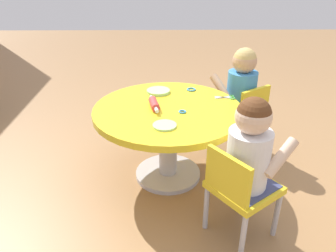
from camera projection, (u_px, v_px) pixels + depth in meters
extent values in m
plane|color=#9E7247|center=(168.00, 175.00, 2.27)|extent=(10.00, 10.00, 0.00)
cylinder|color=silver|center=(168.00, 173.00, 2.26)|extent=(0.44, 0.44, 0.03)
cylinder|color=silver|center=(168.00, 146.00, 2.16)|extent=(0.12, 0.12, 0.47)
cylinder|color=yellow|center=(168.00, 111.00, 2.04)|extent=(0.93, 0.93, 0.04)
cylinder|color=#B7B7BC|center=(277.00, 214.00, 1.72)|extent=(0.03, 0.03, 0.28)
cylinder|color=#B7B7BC|center=(239.00, 189.00, 1.91)|extent=(0.03, 0.03, 0.28)
cylinder|color=#B7B7BC|center=(243.00, 237.00, 1.58)|extent=(0.03, 0.03, 0.28)
cylinder|color=#B7B7BC|center=(206.00, 208.00, 1.77)|extent=(0.03, 0.03, 0.28)
cube|color=yellow|center=(244.00, 187.00, 1.67)|extent=(0.42, 0.42, 0.04)
cube|color=yellow|center=(228.00, 176.00, 1.54)|extent=(0.23, 0.18, 0.22)
cube|color=#3F4772|center=(244.00, 187.00, 1.67)|extent=(0.37, 0.38, 0.04)
cylinder|color=white|center=(248.00, 159.00, 1.59)|extent=(0.21, 0.21, 0.30)
sphere|color=beige|center=(253.00, 117.00, 1.49)|extent=(0.17, 0.17, 0.17)
sphere|color=#593319|center=(254.00, 114.00, 1.48)|extent=(0.16, 0.16, 0.16)
cylinder|color=beige|center=(280.00, 158.00, 1.56)|extent=(0.17, 0.20, 0.17)
cylinder|color=beige|center=(245.00, 139.00, 1.71)|extent=(0.17, 0.20, 0.17)
cylinder|color=#B7B7BC|center=(237.00, 121.00, 2.69)|extent=(0.03, 0.03, 0.28)
cylinder|color=#B7B7BC|center=(213.00, 130.00, 2.56)|extent=(0.03, 0.03, 0.28)
cylinder|color=#B7B7BC|center=(261.00, 134.00, 2.50)|extent=(0.03, 0.03, 0.28)
cylinder|color=#B7B7BC|center=(237.00, 144.00, 2.37)|extent=(0.03, 0.03, 0.28)
cube|color=yellow|center=(239.00, 113.00, 2.46)|extent=(0.42, 0.42, 0.04)
cube|color=yellow|center=(255.00, 103.00, 2.30)|extent=(0.17, 0.24, 0.22)
cube|color=#3F4772|center=(239.00, 113.00, 2.46)|extent=(0.38, 0.37, 0.04)
cylinder|color=#3F8CCC|center=(241.00, 92.00, 2.38)|extent=(0.21, 0.21, 0.30)
sphere|color=tan|center=(245.00, 61.00, 2.27)|extent=(0.17, 0.17, 0.17)
sphere|color=tan|center=(245.00, 59.00, 2.27)|extent=(0.16, 0.16, 0.16)
cylinder|color=tan|center=(242.00, 82.00, 2.50)|extent=(0.21, 0.16, 0.17)
cylinder|color=tan|center=(221.00, 88.00, 2.38)|extent=(0.21, 0.16, 0.17)
cylinder|color=#D83F3F|center=(154.00, 104.00, 2.03)|extent=(0.15, 0.07, 0.05)
cylinder|color=white|center=(152.00, 98.00, 2.11)|extent=(0.05, 0.03, 0.02)
cylinder|color=white|center=(156.00, 110.00, 1.95)|extent=(0.05, 0.03, 0.02)
cube|color=silver|center=(223.00, 97.00, 2.18)|extent=(0.04, 0.11, 0.01)
cube|color=silver|center=(223.00, 97.00, 2.18)|extent=(0.03, 0.11, 0.01)
torus|color=green|center=(231.00, 96.00, 2.19)|extent=(0.04, 0.04, 0.01)
torus|color=green|center=(232.00, 98.00, 2.16)|extent=(0.04, 0.04, 0.01)
cylinder|color=#B2E58C|center=(165.00, 125.00, 1.81)|extent=(0.13, 0.13, 0.01)
cylinder|color=#B2E58C|center=(158.00, 91.00, 2.26)|extent=(0.16, 0.16, 0.02)
torus|color=#3F99D8|center=(182.00, 112.00, 1.97)|extent=(0.05, 0.05, 0.01)
torus|color=#3F99D8|center=(191.00, 89.00, 2.30)|extent=(0.06, 0.06, 0.01)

